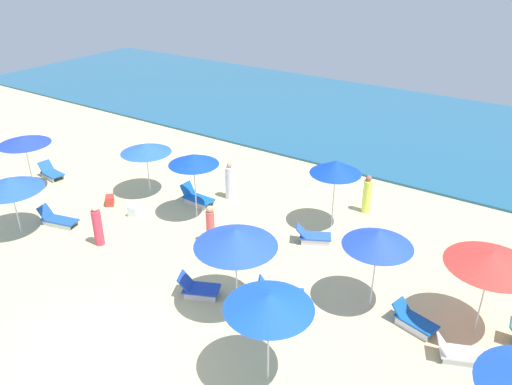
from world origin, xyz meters
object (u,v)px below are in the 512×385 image
Objects in this scene: umbrella_2 at (378,238)px; umbrella_7 at (193,159)px; lounge_chair_1_1 at (198,288)px; umbrella_6 at (146,148)px; beachgoer_0 at (210,226)px; lounge_chair_0_0 at (459,353)px; lounge_chair_4_0 at (313,236)px; lounge_chair_7_0 at (196,197)px; umbrella_0 at (492,259)px; lounge_chair_2_0 at (414,320)px; lounge_chair_5_0 at (51,172)px; beachgoer_1 at (367,195)px; cooler_box_1 at (135,209)px; lounge_chair_1_0 at (279,294)px; umbrella_3 at (10,184)px; lounge_chair_3_0 at (57,219)px; beachgoer_3 at (98,226)px; cooler_box_0 at (110,200)px; umbrella_5 at (24,140)px; beachgoer_2 at (230,182)px; umbrella_4 at (336,167)px; umbrella_9 at (269,302)px.

umbrella_2 is 0.99× the size of umbrella_7.
umbrella_6 is (-6.26, 4.31, 1.81)m from lounge_chair_1_1.
lounge_chair_0_0 is at bearing -179.50° from beachgoer_0.
lounge_chair_4_0 is 5.45m from lounge_chair_7_0.
umbrella_0 is 9.21m from beachgoer_0.
lounge_chair_4_0 reaches higher than lounge_chair_2_0.
lounge_chair_5_0 is 0.82× the size of beachgoer_1.
cooler_box_1 is at bearing 146.74° from lounge_chair_7_0.
umbrella_3 is at bearing 72.56° from lounge_chair_1_0.
lounge_chair_3_0 is 2.50m from beachgoer_3.
lounge_chair_7_0 is (-11.37, 2.96, 0.05)m from lounge_chair_0_0.
umbrella_6 is at bearing 115.85° from cooler_box_0.
umbrella_5 is 14.28m from beachgoer_1.
beachgoer_2 reaches higher than beachgoer_0.
lounge_chair_2_0 is at bearing -101.86° from lounge_chair_1_0.
beachgoer_1 is at bearing 71.11° from umbrella_4.
umbrella_0 is at bearing -83.14° from lounge_chair_5_0.
lounge_chair_3_0 is 0.98× the size of beachgoer_2.
lounge_chair_1_1 is at bearing 25.33° from cooler_box_0.
lounge_chair_0_0 is 3.61m from umbrella_2.
cooler_box_0 is at bearing 126.62° from lounge_chair_7_0.
umbrella_3 is at bearing 14.71° from beachgoer_2.
umbrella_9 reaches higher than lounge_chair_1_0.
lounge_chair_5_0 is 6.86m from beachgoer_3.
beachgoer_0 is 5.38m from cooler_box_0.
lounge_chair_1_1 is 0.52× the size of umbrella_9.
cooler_box_0 is (-8.38, -2.08, -0.07)m from lounge_chair_4_0.
lounge_chair_5_0 is 7.41m from lounge_chair_7_0.
lounge_chair_5_0 is 5.41m from umbrella_6.
lounge_chair_7_0 is (3.34, 4.33, 0.04)m from lounge_chair_3_0.
beachgoer_2 reaches higher than lounge_chair_2_0.
beachgoer_0 is at bearing -20.08° from umbrella_6.
umbrella_0 is 1.14× the size of umbrella_3.
beachgoer_1 is at bearing -65.67° from lounge_chair_3_0.
beachgoer_1 is (-5.32, 4.81, -1.67)m from umbrella_0.
lounge_chair_1_1 is 8.24m from beachgoer_1.
cooler_box_0 is (-6.89, 2.60, -0.08)m from lounge_chair_1_1.
beachgoer_2 is (4.19, 5.53, 0.51)m from lounge_chair_3_0.
lounge_chair_4_0 is 0.86× the size of beachgoer_2.
umbrella_9 is 9.81m from beachgoer_1.
umbrella_9 is (2.04, -7.73, -0.04)m from umbrella_4.
umbrella_7 is (-7.86, 1.32, 0.08)m from umbrella_2.
umbrella_2 is at bearing 19.99° from beachgoer_1.
lounge_chair_2_0 is at bearing -93.75° from lounge_chair_1_1.
umbrella_3 is at bearing 109.64° from beachgoer_3.
umbrella_5 is at bearing 77.43° from beachgoer_3.
umbrella_4 reaches higher than lounge_chair_7_0.
lounge_chair_0_0 is 11.32m from beachgoer_2.
umbrella_6 is (-7.82, -1.80, -0.40)m from umbrella_4.
lounge_chair_7_0 is 0.87× the size of beachgoer_2.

